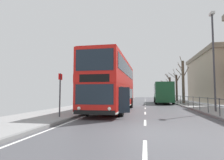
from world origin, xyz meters
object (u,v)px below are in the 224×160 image
(background_bus_far_lane, at_px, (163,92))
(bus_stop_sign_near, at_px, (60,90))
(street_lamp_far_side, at_px, (213,53))
(bare_tree_far_02, at_px, (170,88))
(bare_tree_far_01, at_px, (177,87))
(double_decker_bus_main, at_px, (113,85))
(bare_tree_far_00, at_px, (183,81))
(background_building_00, at_px, (214,78))

(background_bus_far_lane, distance_m, bus_stop_sign_near, 21.48)
(street_lamp_far_side, relative_size, bare_tree_far_02, 1.38)
(background_bus_far_lane, distance_m, bare_tree_far_01, 7.53)
(bus_stop_sign_near, bearing_deg, double_decker_bus_main, 67.79)
(bus_stop_sign_near, bearing_deg, bare_tree_far_02, 72.31)
(double_decker_bus_main, distance_m, bare_tree_far_00, 14.72)
(street_lamp_far_side, xyz_separation_m, bare_tree_far_02, (-0.03, 27.01, -1.89))
(background_bus_far_lane, xyz_separation_m, bare_tree_far_00, (2.69, -2.31, 1.62))
(bare_tree_far_00, bearing_deg, street_lamp_far_side, -90.27)
(bare_tree_far_00, xyz_separation_m, bare_tree_far_01, (0.50, 9.04, -0.53))
(bare_tree_far_02, relative_size, background_building_00, 0.51)
(bare_tree_far_02, bearing_deg, bare_tree_far_00, -89.64)
(bare_tree_far_02, bearing_deg, bare_tree_far_01, -83.81)
(bare_tree_far_01, height_order, bare_tree_far_02, bare_tree_far_01)
(background_bus_far_lane, relative_size, bare_tree_far_01, 1.77)
(bus_stop_sign_near, relative_size, bare_tree_far_00, 0.39)
(background_bus_far_lane, height_order, street_lamp_far_side, street_lamp_far_side)
(bare_tree_far_02, height_order, background_building_00, background_building_00)
(street_lamp_far_side, relative_size, bare_tree_far_00, 1.19)
(bare_tree_far_01, xyz_separation_m, bare_tree_far_02, (-0.59, 5.45, 0.00))
(bare_tree_far_00, bearing_deg, bus_stop_sign_near, -120.30)
(background_bus_far_lane, xyz_separation_m, background_building_00, (15.20, 22.38, 3.87))
(street_lamp_far_side, xyz_separation_m, background_building_00, (12.57, 37.21, 0.89))
(double_decker_bus_main, relative_size, bare_tree_far_00, 1.76)
(bare_tree_far_02, xyz_separation_m, background_building_00, (12.61, 10.20, 2.77))
(double_decker_bus_main, xyz_separation_m, background_bus_far_lane, (5.43, 14.54, -0.59))
(street_lamp_far_side, bearing_deg, double_decker_bus_main, 177.97)
(bare_tree_far_00, relative_size, bare_tree_far_01, 1.09)
(bare_tree_far_00, relative_size, bare_tree_far_02, 1.16)
(street_lamp_far_side, bearing_deg, background_bus_far_lane, 100.07)
(street_lamp_far_side, bearing_deg, bus_stop_sign_near, -153.12)
(double_decker_bus_main, bearing_deg, bare_tree_far_02, 73.28)
(bare_tree_far_00, height_order, bare_tree_far_02, bare_tree_far_00)
(bus_stop_sign_near, distance_m, bare_tree_far_00, 20.62)
(background_building_00, bearing_deg, bare_tree_far_02, -141.01)
(double_decker_bus_main, height_order, background_bus_far_lane, double_decker_bus_main)
(bare_tree_far_00, height_order, background_building_00, background_building_00)
(double_decker_bus_main, height_order, background_building_00, background_building_00)
(bus_stop_sign_near, height_order, bare_tree_far_00, bare_tree_far_00)
(double_decker_bus_main, bearing_deg, street_lamp_far_side, -2.03)
(background_bus_far_lane, bearing_deg, street_lamp_far_side, -79.93)
(bare_tree_far_01, bearing_deg, bus_stop_sign_near, -112.09)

